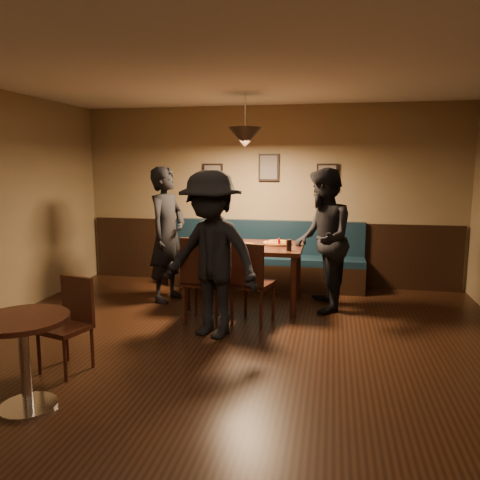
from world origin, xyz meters
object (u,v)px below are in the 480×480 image
Objects in this scene: chair_near_left at (206,279)px; tabasco_bottle at (279,242)px; chair_near_right at (253,282)px; cafe_chair_far at (65,326)px; cafe_table at (25,363)px; soda_glass at (289,245)px; dining_table at (245,275)px; booth_bench at (266,256)px; diner_right at (323,240)px; diner_front at (211,255)px; diner_left at (167,235)px.

tabasco_bottle is at bearing 45.54° from chair_near_left.
chair_near_right is 1.15× the size of cafe_chair_far.
chair_near_left is at bearing 69.99° from cafe_table.
chair_near_right is 7.08× the size of soda_glass.
cafe_table is at bearing -111.08° from dining_table.
soda_glass is 2.84m from cafe_chair_far.
booth_bench is at bearing 107.23° from tabasco_bottle.
diner_right reaches higher than dining_table.
chair_near_right is 0.54× the size of diner_front.
dining_table is 0.83× the size of diner_left.
tabasco_bottle is 0.17× the size of cafe_table.
chair_near_right is at bearing -87.34° from booth_bench.
soda_glass reaches higher than cafe_table.
chair_near_left is at bearing -137.31° from tabasco_bottle.
soda_glass is at bearing 29.39° from chair_near_left.
tabasco_bottle is at bearing -94.72° from diner_right.
booth_bench is 1.42m from soda_glass.
diner_front reaches higher than booth_bench.
cafe_chair_far is at bearing -126.06° from tabasco_bottle.
chair_near_right is at bearing 76.14° from diner_front.
diner_left is at bearing -142.48° from booth_bench.
cafe_table is 0.69m from cafe_chair_far.
diner_right is at bearing 0.83° from tabasco_bottle.
diner_right is at bearing -2.34° from dining_table.
tabasco_bottle is (0.46, -0.05, 0.48)m from dining_table.
diner_right is (0.88, -1.01, 0.43)m from booth_bench.
diner_left is 3.15m from cafe_table.
chair_near_right is at bearing -115.03° from cafe_chair_far.
cafe_table is (-1.64, -3.04, -0.52)m from tabasco_bottle.
soda_glass is at bearing 57.12° from cafe_table.
dining_table is at bearing 69.56° from chair_near_left.
diner_right reaches higher than cafe_chair_far.
diner_right is (1.03, -0.04, 0.52)m from dining_table.
diner_front is at bearing -64.35° from chair_near_left.
diner_front is (-0.30, -2.21, 0.42)m from booth_bench.
cafe_chair_far is at bearing -112.53° from booth_bench.
booth_bench is 2.82× the size of chair_near_left.
diner_front is at bearing -117.57° from cafe_chair_far.
chair_near_left reaches higher than cafe_table.
cafe_table is (-1.03, -1.85, -0.55)m from diner_front.
chair_near_right reaches higher than soda_glass.
diner_left is 2.46m from cafe_chair_far.
booth_bench is 4.00× the size of cafe_table.
cafe_table is (-1.40, -2.39, -0.13)m from chair_near_right.
tabasco_bottle is at bearing -5.93° from dining_table.
cafe_table is (-1.18, -3.09, -0.04)m from dining_table.
diner_front is at bearing 60.92° from cafe_table.
cafe_chair_far is (-0.91, -1.61, -0.10)m from chair_near_left.
chair_near_right is 1.57m from diner_left.
soda_glass is (0.47, -1.28, 0.40)m from booth_bench.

